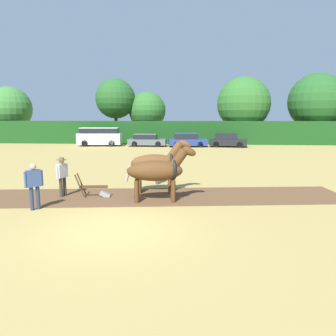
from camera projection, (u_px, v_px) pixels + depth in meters
name	position (u px, v px, depth m)	size (l,w,h in m)	color
ground_plane	(112.00, 231.00, 10.00)	(240.00, 240.00, 0.00)	#A88E4C
plowed_furrow_strip	(73.00, 197.00, 14.10)	(23.69, 3.31, 0.01)	brown
hedgerow	(173.00, 133.00, 40.83)	(66.76, 1.41, 2.85)	#194719
tree_far_left	(10.00, 109.00, 46.44)	(6.18, 6.18, 7.60)	brown
tree_left	(115.00, 99.00, 44.69)	(5.42, 5.42, 8.52)	#423323
tree_center_left	(147.00, 111.00, 45.61)	(5.15, 5.15, 6.79)	#423323
tree_center	(244.00, 104.00, 42.59)	(6.89, 6.89, 8.51)	#423323
tree_center_right	(317.00, 102.00, 42.16)	(7.24, 7.24, 8.93)	#423323
draft_horse_lead_left	(158.00, 171.00, 13.28)	(2.96, 1.14, 2.32)	#513319
draft_horse_lead_right	(157.00, 163.00, 14.83)	(2.88, 1.09, 2.47)	brown
plow	(96.00, 190.00, 14.10)	(1.50, 0.50, 1.13)	#4C331E
farmer_at_plow	(62.00, 174.00, 14.12)	(0.43, 0.62, 1.71)	#38332D
farmer_beside_team	(157.00, 167.00, 16.76)	(0.33, 0.61, 1.55)	#4C4C4C
farmer_onlooker_left	(34.00, 183.00, 12.08)	(0.50, 0.53, 1.75)	#28334C
parked_van	(100.00, 137.00, 38.12)	(5.11, 2.25, 2.12)	silver
parked_car_left	(147.00, 140.00, 37.79)	(4.37, 1.91, 1.43)	#565B66
parked_car_center_left	(187.00, 140.00, 37.09)	(4.46, 2.30, 1.56)	navy
parked_car_center	(227.00, 140.00, 36.95)	(4.33, 2.31, 1.54)	black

